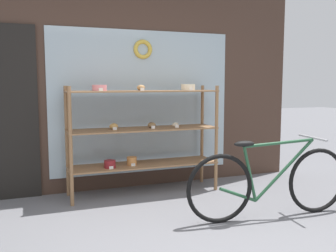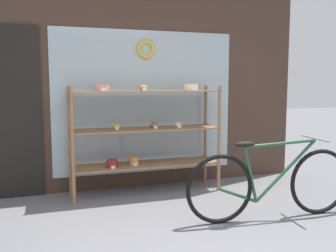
# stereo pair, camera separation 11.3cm
# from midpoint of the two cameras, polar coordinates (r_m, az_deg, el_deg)

# --- Properties ---
(storefront_facade) EXTENTS (4.93, 0.13, 3.43)m
(storefront_facade) POSITION_cam_midpoint_polar(r_m,az_deg,el_deg) (5.04, -5.63, 9.43)
(storefront_facade) COLOR #473328
(storefront_facade) RESTS_ON ground_plane
(display_case) EXTENTS (1.89, 0.47, 1.39)m
(display_case) POSITION_cam_midpoint_polar(r_m,az_deg,el_deg) (4.74, -2.83, -0.40)
(display_case) COLOR #8E6642
(display_case) RESTS_ON ground_plane
(bicycle) EXTENTS (1.85, 0.46, 0.84)m
(bicycle) POSITION_cam_midpoint_polar(r_m,az_deg,el_deg) (4.07, 16.22, -8.34)
(bicycle) COLOR black
(bicycle) RESTS_ON ground_plane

